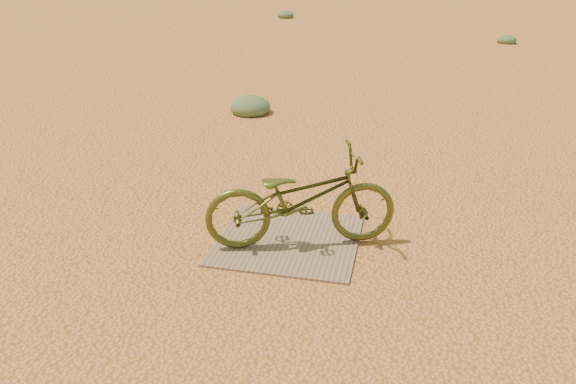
# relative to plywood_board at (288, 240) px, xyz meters

# --- Properties ---
(ground) EXTENTS (120.00, 120.00, 0.00)m
(ground) POSITION_rel_plywood_board_xyz_m (0.20, -0.39, -0.01)
(ground) COLOR #B87B46
(ground) RESTS_ON ground
(plywood_board) EXTENTS (1.36, 1.30, 0.02)m
(plywood_board) POSITION_rel_plywood_board_xyz_m (0.00, 0.00, 0.00)
(plywood_board) COLOR #7B6855
(plywood_board) RESTS_ON ground
(bicycle) EXTENTS (1.90, 1.20, 0.94)m
(bicycle) POSITION_rel_plywood_board_xyz_m (0.14, -0.06, 0.48)
(bicycle) COLOR #454B1B
(bicycle) RESTS_ON plywood_board
(kale_a) EXTENTS (0.68, 0.68, 0.38)m
(kale_a) POSITION_rel_plywood_board_xyz_m (-1.60, 4.20, -0.01)
(kale_a) COLOR #596D4A
(kale_a) RESTS_ON ground
(kale_b) EXTENTS (0.54, 0.54, 0.29)m
(kale_b) POSITION_rel_plywood_board_xyz_m (3.56, 12.57, -0.01)
(kale_b) COLOR #596D4A
(kale_b) RESTS_ON ground
(kale_c) EXTENTS (0.62, 0.62, 0.34)m
(kale_c) POSITION_rel_plywood_board_xyz_m (-3.83, 16.70, -0.01)
(kale_c) COLOR #596D4A
(kale_c) RESTS_ON ground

